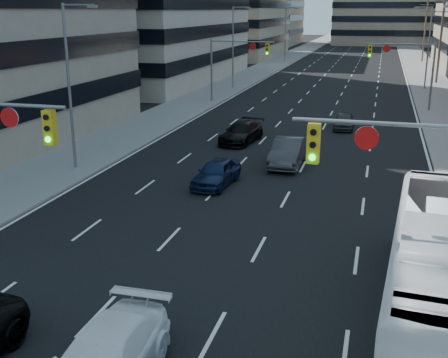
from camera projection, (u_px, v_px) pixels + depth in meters
road_surface at (358, 48)px, 130.40m from camera, size 18.00×300.00×0.02m
sidewalk_left at (309, 47)px, 133.34m from camera, size 5.00×300.00×0.15m
sidewalk_right at (410, 49)px, 127.43m from camera, size 5.00×300.00×0.15m
office_left_far at (224, 13)px, 106.59m from camera, size 20.00×30.00×16.00m
bg_block_left at (251, 4)px, 143.92m from camera, size 24.00×24.00×20.00m
signal_near_right at (440, 182)px, 14.76m from camera, size 6.59×0.33×6.00m
signal_far_left at (235, 58)px, 52.76m from camera, size 6.09×0.33×6.00m
signal_far_right at (406, 62)px, 48.82m from camera, size 6.09×0.33×6.00m
utility_pole_midblock at (441, 35)px, 66.59m from camera, size 2.20×0.28×11.00m
utility_pole_distant at (425, 27)px, 94.25m from camera, size 2.20×0.28×11.00m
streetlight_left_near at (71, 80)px, 30.18m from camera, size 2.03×0.22×9.00m
streetlight_left_mid at (234, 43)px, 62.45m from camera, size 2.03×0.22×9.00m
streetlight_left_far at (286, 32)px, 94.72m from camera, size 2.03×0.22×9.00m
streetlight_right_far at (427, 44)px, 61.75m from camera, size 2.03×0.22×9.00m
transit_bus at (442, 273)px, 15.68m from camera, size 3.59×11.85×3.25m
sedan_blue at (216, 173)px, 28.66m from camera, size 1.97×4.11×1.36m
sedan_grey_center at (288, 152)px, 32.35m from camera, size 1.64×4.69×1.54m
sedan_black_far at (241, 133)px, 37.97m from camera, size 2.51×4.90×1.36m
sedan_grey_right at (344, 121)px, 42.25m from camera, size 1.51×3.65×1.24m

